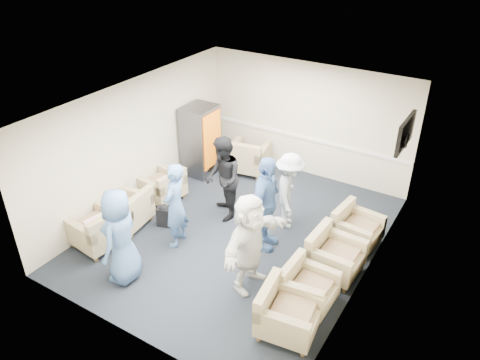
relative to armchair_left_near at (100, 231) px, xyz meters
The scene contains 25 objects.
floor 2.64m from the armchair_left_near, 40.03° to the left, with size 6.00×6.00×0.00m, color black.
ceiling 3.52m from the armchair_left_near, 40.03° to the left, with size 6.00×6.00×0.00m, color silver.
back_wall 5.20m from the armchair_left_near, 66.82° to the left, with size 5.00×0.02×2.70m, color beige.
front_wall 2.60m from the armchair_left_near, 33.21° to the right, with size 5.00×0.02×2.70m, color beige.
left_wall 2.02m from the armchair_left_near, 106.30° to the left, with size 0.02×6.00×2.70m, color beige.
right_wall 4.92m from the armchair_left_near, 20.51° to the left, with size 0.02×6.00×2.70m, color beige.
chair_rail 5.11m from the armchair_left_near, 66.73° to the left, with size 4.98×0.04×0.06m, color white.
tv 5.90m from the armchair_left_near, 38.11° to the left, with size 0.10×1.00×0.58m.
armchair_left_near is the anchor object (origin of this frame).
armchair_left_mid 0.79m from the armchair_left_near, 92.01° to the left, with size 0.93×0.93×0.67m.
armchair_left_far 1.90m from the armchair_left_near, 91.10° to the left, with size 0.89×0.89×0.63m.
armchair_right_near 3.89m from the armchair_left_near, ahead, with size 0.94×0.94×0.67m.
armchair_right_midnear 3.96m from the armchair_left_near, ahead, with size 0.79×0.79×0.62m.
armchair_right_midfar 4.29m from the armchair_left_near, 21.75° to the left, with size 0.88×0.88×0.67m.
armchair_right_far 4.79m from the armchair_left_near, 32.82° to the left, with size 0.87×0.87×0.63m.
armchair_corner 4.05m from the armchair_left_near, 77.98° to the left, with size 1.07×1.07×0.73m.
vending_machine 3.42m from the armchair_left_near, 91.46° to the left, with size 0.68×0.80×1.68m.
backpack 1.30m from the armchair_left_near, 63.26° to the left, with size 0.34×0.28×0.49m.
pillow 0.18m from the armchair_left_near, 144.11° to the left, with size 0.44×0.33×0.13m, color silver.
person_front_left 1.20m from the armchair_left_near, 21.74° to the right, with size 0.85×0.55×1.73m, color #406399.
person_mid_left 1.52m from the armchair_left_near, 35.65° to the left, with size 0.61×0.40×1.69m, color #406399.
person_back_left 2.55m from the armchair_left_near, 55.35° to the left, with size 0.86×0.67×1.77m, color black.
person_back_right 3.67m from the armchair_left_near, 42.60° to the left, with size 1.02×0.59×1.58m, color silver.
person_mid_right 3.14m from the armchair_left_near, 31.67° to the left, with size 1.09×0.45×1.86m, color #406399.
person_front_right 3.02m from the armchair_left_near, 10.82° to the left, with size 1.63×0.52×1.76m, color silver.
Camera 1 is at (3.94, -6.35, 5.51)m, focal length 35.00 mm.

